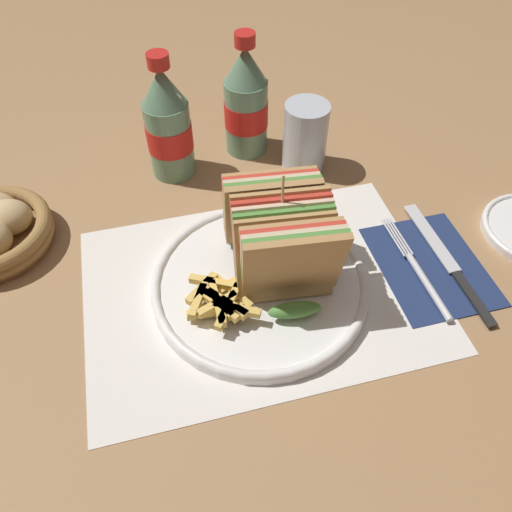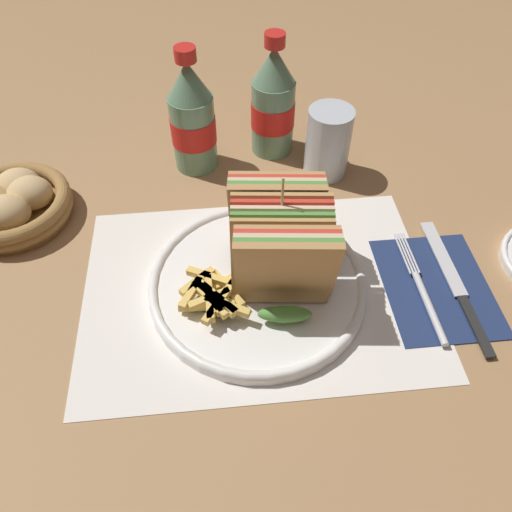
% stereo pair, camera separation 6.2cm
% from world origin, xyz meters
% --- Properties ---
extents(ground_plane, '(4.00, 4.00, 0.00)m').
position_xyz_m(ground_plane, '(0.00, 0.00, 0.00)').
color(ground_plane, '#9E754C').
extents(placemat, '(0.44, 0.31, 0.00)m').
position_xyz_m(placemat, '(0.01, -0.01, 0.00)').
color(placemat, silver).
rests_on(placemat, ground_plane).
extents(plate_main, '(0.28, 0.28, 0.02)m').
position_xyz_m(plate_main, '(0.01, -0.01, 0.01)').
color(plate_main, white).
rests_on(plate_main, ground_plane).
extents(club_sandwich, '(0.12, 0.18, 0.16)m').
position_xyz_m(club_sandwich, '(0.04, -0.00, 0.07)').
color(club_sandwich, tan).
rests_on(club_sandwich, plate_main).
extents(fries_pile, '(0.09, 0.09, 0.02)m').
position_xyz_m(fries_pile, '(-0.05, -0.04, 0.03)').
color(fries_pile, '#E0B756').
rests_on(fries_pile, plate_main).
extents(napkin, '(0.13, 0.17, 0.00)m').
position_xyz_m(napkin, '(0.24, -0.03, 0.00)').
color(napkin, navy).
rests_on(napkin, ground_plane).
extents(fork, '(0.02, 0.18, 0.01)m').
position_xyz_m(fork, '(0.22, -0.05, 0.01)').
color(fork, silver).
rests_on(fork, napkin).
extents(knife, '(0.02, 0.22, 0.00)m').
position_xyz_m(knife, '(0.26, -0.04, 0.01)').
color(knife, black).
rests_on(knife, napkin).
extents(coke_bottle_near, '(0.07, 0.07, 0.19)m').
position_xyz_m(coke_bottle_near, '(-0.06, 0.25, 0.08)').
color(coke_bottle_near, slate).
rests_on(coke_bottle_near, ground_plane).
extents(coke_bottle_far, '(0.07, 0.07, 0.19)m').
position_xyz_m(coke_bottle_far, '(0.06, 0.28, 0.08)').
color(coke_bottle_far, slate).
rests_on(coke_bottle_far, ground_plane).
extents(glass_near, '(0.07, 0.07, 0.11)m').
position_xyz_m(glass_near, '(0.14, 0.21, 0.05)').
color(glass_near, silver).
rests_on(glass_near, ground_plane).
extents(bread_basket, '(0.17, 0.17, 0.06)m').
position_xyz_m(bread_basket, '(-0.32, 0.15, 0.03)').
color(bread_basket, olive).
rests_on(bread_basket, ground_plane).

